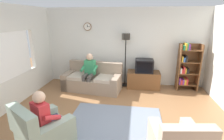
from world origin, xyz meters
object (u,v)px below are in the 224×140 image
tv_stand (143,80)px  bookshelf (187,67)px  armchair_near_window (43,132)px  person_on_couch (89,70)px  tv (144,66)px  person_in_left_armchair (46,115)px  couch (93,80)px  floor_lamp (126,45)px

tv_stand → bookshelf: (1.40, 0.07, 0.50)m
armchair_near_window → person_on_couch: bearing=86.9°
bookshelf → armchair_near_window: bookshelf is taller
tv → person_in_left_armchair: bearing=-121.5°
couch → person_in_left_armchair: person_in_left_armchair is taller
bookshelf → armchair_near_window: (-3.33, -3.25, -0.50)m
tv_stand → tv: tv is taller
bookshelf → floor_lamp: 2.15m
tv_stand → armchair_near_window: size_ratio=0.94×
floor_lamp → person_on_couch: size_ratio=1.49×
bookshelf → person_in_left_armchair: size_ratio=1.41×
tv_stand → person_on_couch: size_ratio=0.89×
tv → armchair_near_window: 3.74m
couch → person_in_left_armchair: (-0.18, -2.70, 0.29)m
person_in_left_armchair → couch: bearing=86.1°
bookshelf → person_in_left_armchair: bookshelf is taller
bookshelf → floor_lamp: size_ratio=0.86×
floor_lamp → person_on_couch: bearing=-151.8°
person_in_left_armchair → tv_stand: bearing=58.7°
person_on_couch → tv_stand: bearing=16.0°
bookshelf → armchair_near_window: 4.68m
bookshelf → armchair_near_window: bearing=-135.7°
couch → person_on_couch: (-0.09, -0.11, 0.39)m
person_on_couch → person_in_left_armchair: person_on_couch is taller
floor_lamp → person_on_couch: floor_lamp is taller
bookshelf → tv: bearing=-176.1°
bookshelf → armchair_near_window: size_ratio=1.36×
floor_lamp → tv_stand: bearing=-8.7°
couch → tv: tv is taller
tv → bookshelf: bearing=3.9°
floor_lamp → armchair_near_window: (-1.29, -3.28, -1.16)m
tv → person_on_couch: 1.86m
armchair_near_window → tv: bearing=58.5°
couch → tv_stand: size_ratio=1.81×
armchair_near_window → couch: bearing=85.3°
armchair_near_window → floor_lamp: bearing=68.6°
tv_stand → floor_lamp: bearing=171.3°
floor_lamp → armchair_near_window: bearing=-111.4°
tv_stand → person_in_left_armchair: size_ratio=0.98×
floor_lamp → tv: bearing=-10.8°
tv → bookshelf: size_ratio=0.38×
tv_stand → armchair_near_window: 3.72m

